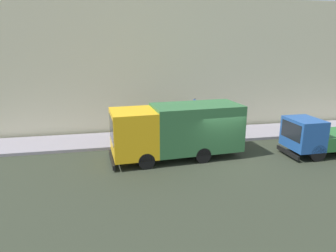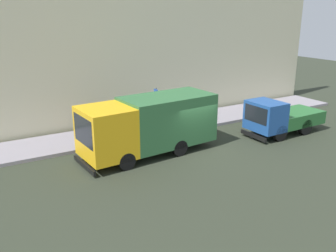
{
  "view_description": "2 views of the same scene",
  "coord_description": "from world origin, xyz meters",
  "px_view_note": "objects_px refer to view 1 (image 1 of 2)",
  "views": [
    {
      "loc": [
        -14.69,
        6.04,
        6.22
      ],
      "look_at": [
        1.48,
        2.8,
        1.76
      ],
      "focal_mm": 31.77,
      "sensor_mm": 36.0,
      "label": 1
    },
    {
      "loc": [
        -15.21,
        10.67,
        7.3
      ],
      "look_at": [
        1.35,
        1.03,
        1.23
      ],
      "focal_mm": 38.8,
      "sensor_mm": 36.0,
      "label": 2
    }
  ],
  "objects_px": {
    "large_utility_truck": "(177,129)",
    "pedestrian_walking": "(149,123)",
    "street_sign_post": "(195,116)",
    "small_flatbed_truck": "(321,137)",
    "pedestrian_third": "(165,123)",
    "pedestrian_standing": "(129,123)"
  },
  "relations": [
    {
      "from": "large_utility_truck",
      "to": "pedestrian_walking",
      "type": "bearing_deg",
      "value": 10.48
    },
    {
      "from": "pedestrian_walking",
      "to": "street_sign_post",
      "type": "relative_size",
      "value": 0.61
    },
    {
      "from": "large_utility_truck",
      "to": "small_flatbed_truck",
      "type": "height_order",
      "value": "large_utility_truck"
    },
    {
      "from": "small_flatbed_truck",
      "to": "pedestrian_walking",
      "type": "relative_size",
      "value": 3.08
    },
    {
      "from": "large_utility_truck",
      "to": "small_flatbed_truck",
      "type": "distance_m",
      "value": 8.53
    },
    {
      "from": "pedestrian_walking",
      "to": "street_sign_post",
      "type": "distance_m",
      "value": 3.28
    },
    {
      "from": "pedestrian_third",
      "to": "street_sign_post",
      "type": "relative_size",
      "value": 0.61
    },
    {
      "from": "pedestrian_walking",
      "to": "pedestrian_standing",
      "type": "height_order",
      "value": "pedestrian_walking"
    },
    {
      "from": "pedestrian_standing",
      "to": "pedestrian_third",
      "type": "height_order",
      "value": "pedestrian_third"
    },
    {
      "from": "small_flatbed_truck",
      "to": "street_sign_post",
      "type": "relative_size",
      "value": 1.89
    },
    {
      "from": "large_utility_truck",
      "to": "pedestrian_third",
      "type": "distance_m",
      "value": 3.97
    },
    {
      "from": "pedestrian_walking",
      "to": "street_sign_post",
      "type": "height_order",
      "value": "street_sign_post"
    },
    {
      "from": "small_flatbed_truck",
      "to": "street_sign_post",
      "type": "bearing_deg",
      "value": 60.74
    },
    {
      "from": "pedestrian_third",
      "to": "pedestrian_standing",
      "type": "bearing_deg",
      "value": -110.44
    },
    {
      "from": "street_sign_post",
      "to": "small_flatbed_truck",
      "type": "bearing_deg",
      "value": -118.09
    },
    {
      "from": "large_utility_truck",
      "to": "street_sign_post",
      "type": "distance_m",
      "value": 2.99
    },
    {
      "from": "pedestrian_standing",
      "to": "pedestrian_third",
      "type": "bearing_deg",
      "value": -161.14
    },
    {
      "from": "small_flatbed_truck",
      "to": "pedestrian_walking",
      "type": "bearing_deg",
      "value": 60.39
    },
    {
      "from": "pedestrian_walking",
      "to": "pedestrian_standing",
      "type": "xyz_separation_m",
      "value": [
        0.4,
        1.34,
        -0.01
      ]
    },
    {
      "from": "large_utility_truck",
      "to": "pedestrian_standing",
      "type": "distance_m",
      "value": 5.04
    },
    {
      "from": "large_utility_truck",
      "to": "pedestrian_standing",
      "type": "xyz_separation_m",
      "value": [
        4.4,
        2.39,
        -0.62
      ]
    },
    {
      "from": "pedestrian_standing",
      "to": "small_flatbed_truck",
      "type": "bearing_deg",
      "value": -177.07
    }
  ]
}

